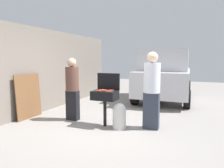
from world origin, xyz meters
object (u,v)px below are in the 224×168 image
object	(u,v)px
hot_dog_7	(99,91)
hot_dog_0	(105,91)
hot_dog_4	(102,90)
hot_dog_5	(102,90)
person_left	(72,87)
parked_minivan	(165,74)
hot_dog_1	(110,91)
propane_tank	(119,115)
hot_dog_2	(105,90)
person_right	(152,88)
hot_dog_6	(111,90)
leaning_board	(28,96)
hot_dog_8	(108,91)
hot_dog_3	(99,90)
bbq_grill	(105,96)

from	to	relation	value
hot_dog_7	hot_dog_0	bearing A→B (deg)	28.11
hot_dog_4	hot_dog_5	xyz separation A→B (m)	(-0.04, 0.04, 0.00)
person_left	parked_minivan	distance (m)	4.47
hot_dog_1	propane_tank	world-z (taller)	hot_dog_1
hot_dog_2	person_right	size ratio (longest dim) A/B	0.07
person_left	hot_dog_7	bearing A→B (deg)	-21.06
hot_dog_1	hot_dog_6	xyz separation A→B (m)	(-0.03, 0.15, 0.00)
leaning_board	propane_tank	bearing A→B (deg)	2.72
hot_dog_6	hot_dog_8	xyz separation A→B (m)	(0.02, -0.22, 0.00)
hot_dog_7	hot_dog_8	size ratio (longest dim) A/B	1.00
hot_dog_6	leaning_board	xyz separation A→B (m)	(-2.42, -0.25, -0.28)
hot_dog_0	hot_dog_2	xyz separation A→B (m)	(-0.08, 0.16, 0.00)
hot_dog_1	hot_dog_3	size ratio (longest dim) A/B	1.00
hot_dog_4	hot_dog_7	xyz separation A→B (m)	(-0.03, -0.14, 0.00)
hot_dog_7	hot_dog_6	bearing A→B (deg)	44.10
hot_dog_0	hot_dog_8	bearing A→B (deg)	-30.46
hot_dog_5	leaning_board	size ratio (longest dim) A/B	0.10
hot_dog_4	propane_tank	size ratio (longest dim) A/B	0.21
hot_dog_5	propane_tank	bearing A→B (deg)	-9.45
hot_dog_4	propane_tank	world-z (taller)	hot_dog_4
parked_minivan	leaning_board	size ratio (longest dim) A/B	3.59
person_right	hot_dog_0	bearing A→B (deg)	12.56
bbq_grill	hot_dog_0	bearing A→B (deg)	-61.46
hot_dog_7	propane_tank	distance (m)	0.77
hot_dog_0	hot_dog_6	size ratio (longest dim) A/B	1.00
parked_minivan	leaning_board	bearing A→B (deg)	52.22
hot_dog_4	parked_minivan	xyz separation A→B (m)	(0.87, 4.21, 0.12)
hot_dog_3	person_left	world-z (taller)	person_left
hot_dog_5	hot_dog_6	bearing A→B (deg)	9.98
hot_dog_6	hot_dog_3	bearing A→B (deg)	-149.00
hot_dog_1	hot_dog_7	size ratio (longest dim) A/B	1.00
person_left	leaning_board	distance (m)	1.32
hot_dog_0	parked_minivan	bearing A→B (deg)	79.83
hot_dog_7	person_left	xyz separation A→B (m)	(-0.94, 0.28, 0.02)
hot_dog_6	leaning_board	bearing A→B (deg)	-174.00
hot_dog_6	propane_tank	world-z (taller)	hot_dog_6
bbq_grill	leaning_board	xyz separation A→B (m)	(-2.29, -0.18, -0.12)
hot_dog_7	hot_dog_1	bearing A→B (deg)	15.21
parked_minivan	hot_dog_1	bearing A→B (deg)	78.92
hot_dog_2	person_right	bearing A→B (deg)	7.83
hot_dog_2	parked_minivan	xyz separation A→B (m)	(0.85, 4.12, 0.12)
hot_dog_6	propane_tank	xyz separation A→B (m)	(0.26, -0.13, -0.58)
hot_dog_0	hot_dog_3	distance (m)	0.16
bbq_grill	hot_dog_2	bearing A→B (deg)	117.88
bbq_grill	propane_tank	bearing A→B (deg)	-7.00
hot_dog_1	parked_minivan	size ratio (longest dim) A/B	0.03
hot_dog_4	hot_dog_6	xyz separation A→B (m)	(0.20, 0.09, 0.00)
person_left	parked_minivan	size ratio (longest dim) A/B	0.38
hot_dog_3	hot_dog_5	distance (m)	0.11
hot_dog_3	person_right	size ratio (longest dim) A/B	0.07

